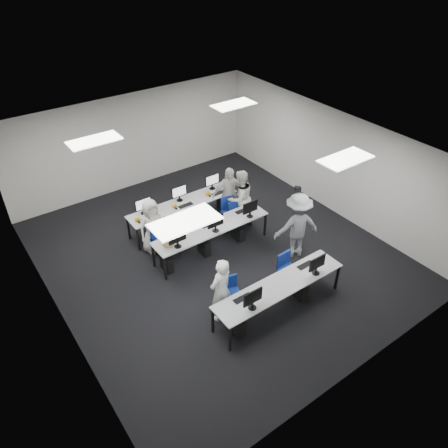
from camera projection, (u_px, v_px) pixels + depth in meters
room at (216, 205)px, 10.52m from camera, size 9.00×9.02×3.00m
ceiling_panels at (215, 149)px, 9.66m from camera, size 5.20×4.60×0.02m
desk_front at (279, 287)px, 9.40m from camera, size 3.20×0.70×0.73m
desk_mid at (212, 229)px, 11.12m from camera, size 3.20×0.70×0.73m
desk_back at (183, 205)px, 12.05m from camera, size 3.20×0.70×0.73m
equipment_front at (272, 301)px, 9.48m from camera, size 2.51×0.41×1.19m
equipment_mid at (206, 242)px, 11.21m from camera, size 2.91×0.41×1.19m
equipment_back at (189, 212)px, 12.34m from camera, size 2.91×0.41×1.19m
chair_0 at (232, 299)px, 9.67m from camera, size 0.48×0.51×0.81m
chair_1 at (288, 276)px, 10.29m from camera, size 0.45×0.49×0.86m
chair_2 at (166, 244)px, 11.22m from camera, size 0.57×0.60×0.97m
chair_3 at (193, 232)px, 11.74m from camera, size 0.53×0.55×0.83m
chair_4 at (230, 218)px, 12.24m from camera, size 0.49×0.53×0.89m
chair_5 at (156, 240)px, 11.40m from camera, size 0.46×0.50×0.88m
chair_6 at (195, 224)px, 11.93m from camera, size 0.63×0.66×0.97m
chair_7 at (230, 215)px, 12.40m from camera, size 0.45×0.48×0.81m
handbag at (169, 243)px, 10.36m from camera, size 0.36×0.27×0.27m
student_0 at (221, 290)px, 9.15m from camera, size 0.65×0.50×1.59m
student_1 at (240, 198)px, 12.09m from camera, size 0.80×0.62×1.64m
student_2 at (152, 226)px, 11.09m from camera, size 0.80×0.57×1.53m
student_3 at (229, 195)px, 12.19m from camera, size 1.05×0.66×1.67m
photographer at (297, 226)px, 10.87m from camera, size 1.31×1.01×1.80m
dslr_camera at (298, 189)px, 10.45m from camera, size 0.19×0.22×0.10m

